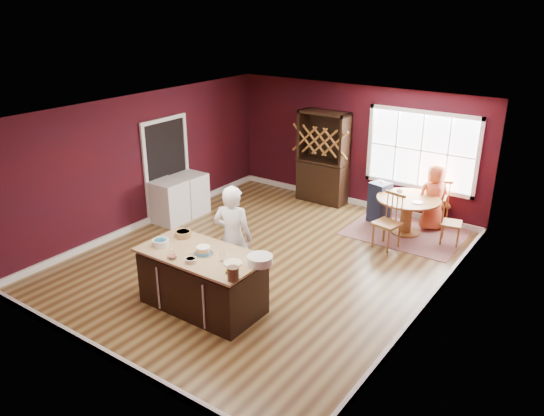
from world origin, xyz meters
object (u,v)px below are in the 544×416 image
at_px(layer_cake, 203,250).
at_px(hutch, 323,157).
at_px(chair_north, 438,201).
at_px(washer, 169,202).
at_px(toddler, 381,183).
at_px(seated_woman, 434,197).
at_px(dryer, 190,194).
at_px(dining_table, 408,208).
at_px(chair_east, 452,221).
at_px(chair_south, 387,221).
at_px(kitchen_island, 202,281).
at_px(high_chair, 379,202).
at_px(baker, 233,238).

bearing_deg(layer_cake, hutch, 100.05).
height_order(chair_north, washer, chair_north).
height_order(layer_cake, toddler, layer_cake).
xyz_separation_m(layer_cake, washer, (-2.87, 2.09, -0.53)).
xyz_separation_m(seated_woman, dryer, (-4.61, -2.18, -0.24)).
height_order(washer, dryer, washer).
xyz_separation_m(seated_woman, washer, (-4.61, -2.82, -0.23)).
xyz_separation_m(chair_north, hutch, (-2.65, -0.18, 0.53)).
bearing_deg(dining_table, chair_east, 0.58).
bearing_deg(layer_cake, toddler, 82.04).
relative_size(chair_south, dryer, 1.21).
bearing_deg(layer_cake, seated_woman, 70.46).
xyz_separation_m(chair_south, chair_north, (0.40, 1.66, -0.02)).
distance_m(toddler, washer, 4.45).
distance_m(chair_north, washer, 5.58).
bearing_deg(kitchen_island, chair_east, 61.94).
height_order(kitchen_island, hutch, hutch).
xyz_separation_m(layer_cake, toddler, (0.67, 4.76, -0.17)).
distance_m(layer_cake, high_chair, 4.72).
bearing_deg(kitchen_island, chair_south, 68.21).
bearing_deg(chair_south, kitchen_island, -99.79).
relative_size(high_chair, toddler, 3.48).
height_order(chair_south, dryer, chair_south).
bearing_deg(chair_south, chair_east, 54.83).
distance_m(hutch, washer, 3.59).
height_order(kitchen_island, layer_cake, layer_cake).
relative_size(layer_cake, hutch, 0.14).
distance_m(layer_cake, washer, 3.59).
bearing_deg(dryer, seated_woman, 25.33).
bearing_deg(dining_table, hutch, 165.01).
xyz_separation_m(baker, washer, (-2.81, 1.34, -0.43)).
height_order(high_chair, hutch, hutch).
distance_m(kitchen_island, chair_north, 5.51).
relative_size(chair_south, washer, 1.19).
height_order(kitchen_island, chair_south, chair_south).
bearing_deg(chair_east, hutch, 66.96).
bearing_deg(toddler, hutch, 170.24).
xyz_separation_m(chair_north, high_chair, (-1.04, -0.58, -0.06)).
distance_m(layer_cake, seated_woman, 5.22).
distance_m(kitchen_island, layer_cake, 0.54).
xyz_separation_m(toddler, washer, (-3.54, -2.67, -0.36)).
height_order(dining_table, high_chair, high_chair).
bearing_deg(washer, chair_south, 19.10).
bearing_deg(chair_south, layer_cake, -98.91).
bearing_deg(high_chair, hutch, -179.46).
height_order(dining_table, chair_north, chair_north).
bearing_deg(baker, seated_woman, -132.44).
relative_size(chair_north, high_chair, 1.14).
height_order(kitchen_island, washer, kitchen_island).
height_order(kitchen_island, dryer, kitchen_island).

